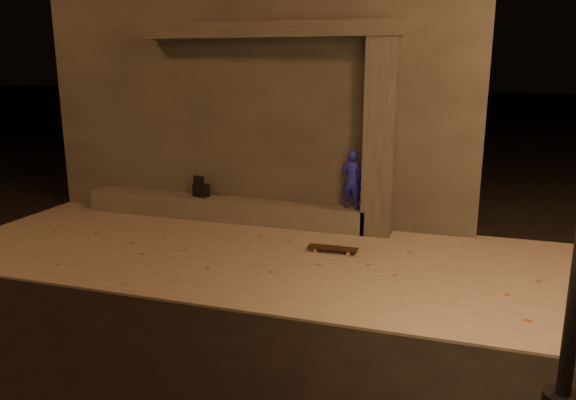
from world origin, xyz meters
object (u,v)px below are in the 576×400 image
(column, at_px, (380,139))
(skateboard, at_px, (333,248))
(skateboarder, at_px, (352,179))
(backpack, at_px, (201,189))

(column, bearing_deg, skateboard, -111.43)
(skateboarder, distance_m, backpack, 3.19)
(column, relative_size, skateboarder, 3.20)
(skateboard, bearing_deg, column, 68.00)
(skateboard, bearing_deg, backpack, 156.15)
(backpack, xyz_separation_m, skateboard, (3.14, -1.35, -0.52))
(column, bearing_deg, skateboarder, 180.00)
(column, distance_m, skateboarder, 0.93)
(column, height_order, skateboard, column)
(column, height_order, backpack, column)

